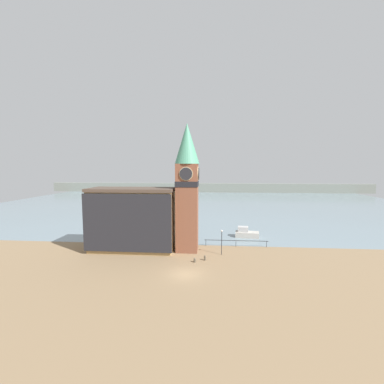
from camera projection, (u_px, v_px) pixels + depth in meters
name	position (u px, v px, depth m)	size (l,w,h in m)	color
ground_plane	(185.00, 274.00, 33.40)	(160.00, 160.00, 0.00)	#846B4C
water	(204.00, 201.00, 105.58)	(160.00, 120.00, 0.00)	gray
far_shoreline	(207.00, 188.00, 145.02)	(180.00, 3.00, 5.00)	gray
pier_railing	(236.00, 241.00, 45.09)	(11.19, 0.08, 1.09)	#232328
clock_tower	(187.00, 184.00, 42.06)	(4.02, 4.02, 21.00)	brown
pier_building	(132.00, 219.00, 42.75)	(14.18, 5.90, 10.48)	#A88451
boat_near	(246.00, 233.00, 51.20)	(4.83, 2.72, 2.10)	#B7B2A8
mooring_bollard_near	(205.00, 258.00, 38.39)	(0.32, 0.32, 0.76)	brown
mooring_bollard_far	(195.00, 260.00, 37.59)	(0.36, 0.36, 0.64)	brown
lamp_post	(222.00, 237.00, 40.68)	(0.32, 0.32, 4.03)	black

